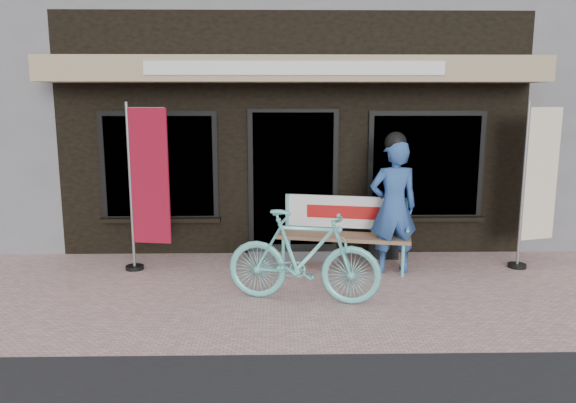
{
  "coord_description": "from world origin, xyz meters",
  "views": [
    {
      "loc": [
        -0.24,
        -6.38,
        2.37
      ],
      "look_at": [
        -0.1,
        0.7,
        1.05
      ],
      "focal_mm": 35.0,
      "sensor_mm": 36.0,
      "label": 1
    }
  ],
  "objects_px": {
    "person": "(394,204)",
    "nobori_cream": "(537,183)",
    "nobori_red": "(147,185)",
    "bench": "(344,226)",
    "menu_stand": "(384,229)",
    "bicycle": "(304,256)"
  },
  "relations": [
    {
      "from": "bicycle",
      "to": "menu_stand",
      "type": "xyz_separation_m",
      "value": [
        1.27,
        1.72,
        -0.09
      ]
    },
    {
      "from": "nobori_red",
      "to": "person",
      "type": "bearing_deg",
      "value": 6.7
    },
    {
      "from": "nobori_red",
      "to": "nobori_cream",
      "type": "relative_size",
      "value": 1.0
    },
    {
      "from": "bench",
      "to": "person",
      "type": "relative_size",
      "value": 0.99
    },
    {
      "from": "bench",
      "to": "person",
      "type": "height_order",
      "value": "person"
    },
    {
      "from": "bicycle",
      "to": "menu_stand",
      "type": "bearing_deg",
      "value": -23.57
    },
    {
      "from": "bench",
      "to": "person",
      "type": "distance_m",
      "value": 0.76
    },
    {
      "from": "bicycle",
      "to": "menu_stand",
      "type": "relative_size",
      "value": 2.05
    },
    {
      "from": "nobori_red",
      "to": "nobori_cream",
      "type": "xyz_separation_m",
      "value": [
        5.38,
        0.08,
        0.0
      ]
    },
    {
      "from": "bench",
      "to": "nobori_red",
      "type": "relative_size",
      "value": 0.82
    },
    {
      "from": "bench",
      "to": "menu_stand",
      "type": "xyz_separation_m",
      "value": [
        0.63,
        0.35,
        -0.13
      ]
    },
    {
      "from": "nobori_red",
      "to": "nobori_cream",
      "type": "distance_m",
      "value": 5.38
    },
    {
      "from": "person",
      "to": "menu_stand",
      "type": "xyz_separation_m",
      "value": [
        0.0,
        0.59,
        -0.49
      ]
    },
    {
      "from": "person",
      "to": "nobori_cream",
      "type": "relative_size",
      "value": 0.83
    },
    {
      "from": "bicycle",
      "to": "nobori_red",
      "type": "height_order",
      "value": "nobori_red"
    },
    {
      "from": "nobori_red",
      "to": "bicycle",
      "type": "bearing_deg",
      "value": -22.25
    },
    {
      "from": "person",
      "to": "nobori_red",
      "type": "distance_m",
      "value": 3.35
    },
    {
      "from": "bench",
      "to": "nobori_red",
      "type": "distance_m",
      "value": 2.78
    },
    {
      "from": "person",
      "to": "nobori_cream",
      "type": "bearing_deg",
      "value": -0.56
    },
    {
      "from": "nobori_red",
      "to": "nobori_cream",
      "type": "bearing_deg",
      "value": 9.74
    },
    {
      "from": "person",
      "to": "menu_stand",
      "type": "relative_size",
      "value": 2.18
    },
    {
      "from": "nobori_cream",
      "to": "person",
      "type": "bearing_deg",
      "value": 170.15
    }
  ]
}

